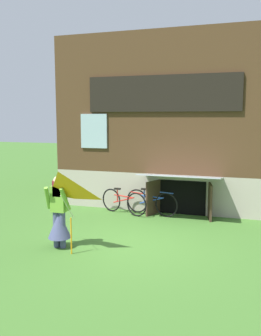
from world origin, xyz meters
The scene contains 6 objects.
ground_plane centered at (0.00, 0.00, 0.00)m, with size 60.00×60.00×0.00m, color #3D6B28.
log_house centered at (0.00, 5.35, 2.79)m, with size 7.21×5.81×5.58m.
person centered at (-1.51, -0.77, 0.70)m, with size 0.61×0.53×1.66m.
kite centered at (-1.20, -1.31, 1.40)m, with size 1.08×0.99×1.77m.
bicycle_blue centered at (-0.22, 2.65, 0.39)m, with size 1.72×0.46×0.80m.
bicycle_red centered at (-1.07, 2.50, 0.38)m, with size 1.64×0.62×0.78m.
Camera 1 is at (2.51, -7.98, 2.96)m, focal length 39.18 mm.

